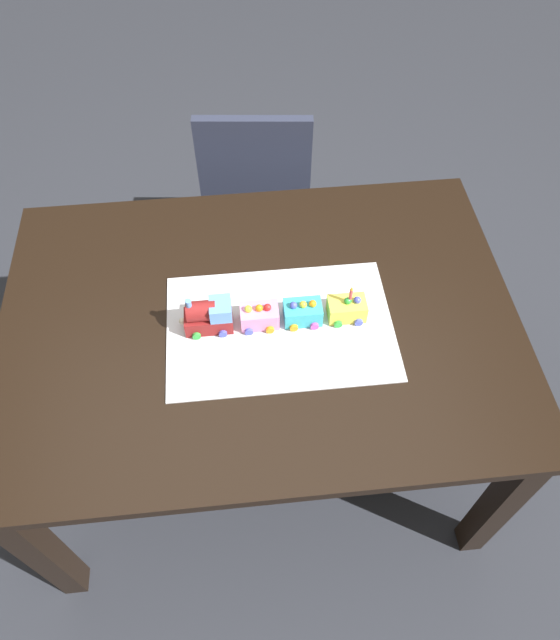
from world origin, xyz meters
name	(u,v)px	position (x,y,z in m)	size (l,w,h in m)	color
ground_plane	(265,436)	(0.00, 0.00, 0.00)	(8.00, 8.00, 0.00)	#2D3038
dining_table	(260,340)	(0.00, 0.00, 0.63)	(1.40, 1.00, 0.74)	black
chair	(257,187)	(0.05, 0.83, 0.47)	(0.44, 0.44, 0.86)	#2D3347
cake_board	(280,327)	(0.05, -0.04, 0.74)	(0.60, 0.40, 0.00)	silver
cake_locomotive	(209,316)	(-0.13, -0.02, 0.79)	(0.14, 0.08, 0.12)	maroon
cake_car_caboose_bubblegum	(258,316)	(0.00, -0.02, 0.77)	(0.10, 0.08, 0.07)	pink
cake_car_tanker_turquoise	(303,312)	(0.11, -0.02, 0.77)	(0.10, 0.08, 0.07)	#38B7C6
cake_car_gondola_lemon	(347,309)	(0.23, -0.02, 0.77)	(0.10, 0.08, 0.07)	#F4E04C
birthday_candle	(351,293)	(0.24, -0.02, 0.84)	(0.01, 0.01, 0.05)	#F24C59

